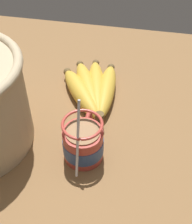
{
  "coord_description": "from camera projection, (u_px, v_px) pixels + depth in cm",
  "views": [
    {
      "loc": [
        -45.35,
        -11.21,
        55.24
      ],
      "look_at": [
        2.39,
        -1.93,
        7.28
      ],
      "focal_mm": 50.0,
      "sensor_mm": 36.0,
      "label": 1
    }
  ],
  "objects": [
    {
      "name": "banana_bunch",
      "position": [
        93.0,
        90.0,
        0.77
      ],
      "size": [
        23.42,
        15.51,
        4.47
      ],
      "color": "brown",
      "rests_on": "table"
    },
    {
      "name": "coffee_mug",
      "position": [
        83.0,
        143.0,
        0.62
      ],
      "size": [
        14.1,
        8.28,
        17.08
      ],
      "color": "#B23D33",
      "rests_on": "table"
    },
    {
      "name": "table",
      "position": [
        86.0,
        136.0,
        0.71
      ],
      "size": [
        94.63,
        94.63,
        2.96
      ],
      "color": "brown",
      "rests_on": "ground"
    }
  ]
}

